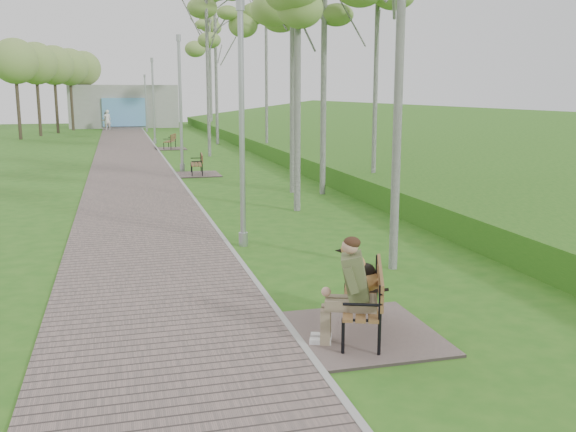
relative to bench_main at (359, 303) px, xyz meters
name	(u,v)px	position (x,y,z in m)	size (l,w,h in m)	color
ground	(229,246)	(-0.86, 5.76, -0.49)	(120.00, 120.00, 0.00)	#2A6419
walkway	(128,156)	(-2.61, 27.26, -0.47)	(3.50, 67.00, 0.04)	#655752
kerb	(162,155)	(-0.86, 27.26, -0.47)	(0.10, 67.00, 0.05)	#999993
embankment	(379,152)	(11.14, 25.76, -0.49)	(14.00, 70.00, 1.60)	#497F25
building_north	(124,106)	(-2.36, 56.73, 1.50)	(10.00, 5.20, 4.00)	#9E9E99
bench_main	(359,303)	(0.00, 0.00, 0.00)	(2.00, 2.22, 1.74)	#655752
bench_second	(197,170)	(-0.03, 18.46, -0.29)	(1.77, 1.97, 1.09)	#655752
bench_third	(170,146)	(-0.11, 31.07, -0.29)	(1.82, 2.02, 1.12)	#655752
lamp_post_near	(242,134)	(-0.53, 5.73, 1.99)	(0.21, 0.21, 5.31)	#A4A7AC
lamp_post_second	(181,109)	(-0.49, 19.75, 2.18)	(0.22, 0.22, 5.72)	#A4A7AC
lamp_post_third	(154,104)	(-0.73, 35.47, 2.10)	(0.21, 0.21, 5.55)	#A4A7AC
lamp_post_far	(146,105)	(-0.64, 48.66, 1.75)	(0.19, 0.19, 4.81)	#A4A7AC
pedestrian_near	(107,120)	(-3.92, 51.93, 0.40)	(0.65, 0.43, 1.79)	white
pedestrian_far	(106,121)	(-4.06, 52.37, 0.30)	(0.77, 0.60, 1.59)	gray
birch_mid_b	(266,26)	(4.33, 24.43, 6.10)	(2.33, 2.33, 8.39)	silver
birch_mid_c	(206,7)	(1.58, 26.02, 7.14)	(2.63, 2.63, 9.73)	silver
birch_far_b	(215,20)	(3.20, 33.87, 7.32)	(2.58, 2.58, 9.95)	silver
birch_distant_b	(209,30)	(4.85, 48.04, 8.04)	(2.95, 2.95, 10.87)	silver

